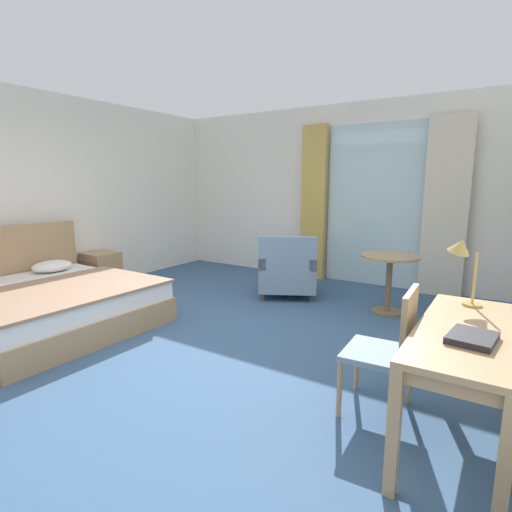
# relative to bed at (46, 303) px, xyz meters

# --- Properties ---
(ground) EXTENTS (6.18, 6.84, 0.10)m
(ground) POSITION_rel_bed_xyz_m (1.67, 0.68, -0.31)
(ground) COLOR #38567A
(wall_back) EXTENTS (5.78, 0.12, 2.73)m
(wall_back) POSITION_rel_bed_xyz_m (1.67, 3.84, 1.11)
(wall_back) COLOR white
(wall_back) RESTS_ON ground
(wall_left) EXTENTS (0.12, 6.44, 2.73)m
(wall_left) POSITION_rel_bed_xyz_m (-1.16, 0.68, 1.11)
(wall_left) COLOR white
(wall_left) RESTS_ON ground
(balcony_glass_door) EXTENTS (1.50, 0.02, 2.40)m
(balcony_glass_door) POSITION_rel_bed_xyz_m (2.43, 3.76, 0.94)
(balcony_glass_door) COLOR silver
(balcony_glass_door) RESTS_ON ground
(curtain_panel_left) EXTENTS (0.40, 0.10, 2.43)m
(curtain_panel_left) POSITION_rel_bed_xyz_m (1.46, 3.66, 0.96)
(curtain_panel_left) COLOR tan
(curtain_panel_left) RESTS_ON ground
(curtain_panel_right) EXTENTS (0.57, 0.10, 2.43)m
(curtain_panel_right) POSITION_rel_bed_xyz_m (3.41, 3.66, 0.96)
(curtain_panel_right) COLOR beige
(curtain_panel_right) RESTS_ON ground
(bed) EXTENTS (2.03, 1.92, 1.04)m
(bed) POSITION_rel_bed_xyz_m (0.00, 0.00, 0.00)
(bed) COLOR tan
(bed) RESTS_ON ground
(nightstand) EXTENTS (0.45, 0.43, 0.54)m
(nightstand) POSITION_rel_bed_xyz_m (-0.83, 1.32, 0.01)
(nightstand) COLOR tan
(nightstand) RESTS_ON ground
(writing_desk) EXTENTS (0.53, 1.38, 0.72)m
(writing_desk) POSITION_rel_bed_xyz_m (4.04, 0.23, 0.37)
(writing_desk) COLOR tan
(writing_desk) RESTS_ON ground
(desk_chair) EXTENTS (0.44, 0.47, 0.88)m
(desk_chair) POSITION_rel_bed_xyz_m (3.59, 0.30, 0.23)
(desk_chair) COLOR gray
(desk_chair) RESTS_ON ground
(desk_lamp) EXTENTS (0.26, 0.21, 0.47)m
(desk_lamp) POSITION_rel_bed_xyz_m (3.92, 0.79, 0.81)
(desk_lamp) COLOR tan
(desk_lamp) RESTS_ON writing_desk
(closed_book) EXTENTS (0.25, 0.30, 0.04)m
(closed_book) POSITION_rel_bed_xyz_m (4.08, 0.03, 0.48)
(closed_book) COLOR #232328
(closed_book) RESTS_ON writing_desk
(armchair_by_window) EXTENTS (0.99, 0.97, 0.87)m
(armchair_by_window) POSITION_rel_bed_xyz_m (1.66, 2.44, 0.09)
(armchair_by_window) COLOR gray
(armchair_by_window) RESTS_ON ground
(round_cafe_table) EXTENTS (0.67, 0.67, 0.71)m
(round_cafe_table) POSITION_rel_bed_xyz_m (3.01, 2.49, 0.26)
(round_cafe_table) COLOR tan
(round_cafe_table) RESTS_ON ground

